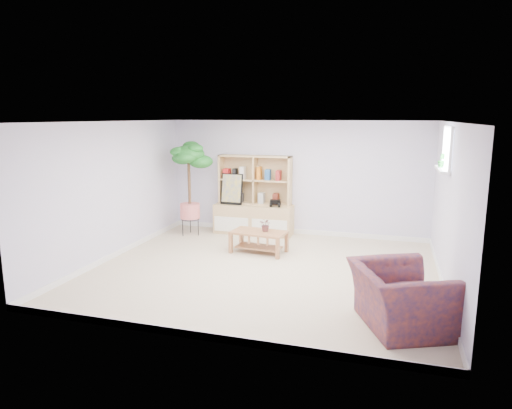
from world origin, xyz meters
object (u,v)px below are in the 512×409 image
(storage_unit, at_px, (254,195))
(armchair, at_px, (400,293))
(coffee_table, at_px, (259,242))
(floor_tree, at_px, (189,189))

(storage_unit, distance_m, armchair, 4.79)
(coffee_table, bearing_deg, storage_unit, 117.52)
(armchair, bearing_deg, storage_unit, 14.36)
(floor_tree, bearing_deg, armchair, -37.75)
(armchair, bearing_deg, coffee_table, 21.41)
(coffee_table, distance_m, armchair, 3.46)
(coffee_table, height_order, armchair, armchair)
(storage_unit, height_order, floor_tree, floor_tree)
(armchair, bearing_deg, floor_tree, 28.42)
(storage_unit, relative_size, floor_tree, 0.85)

